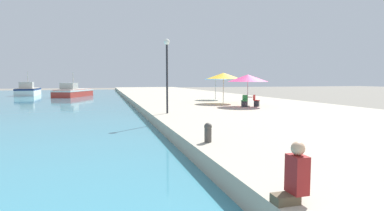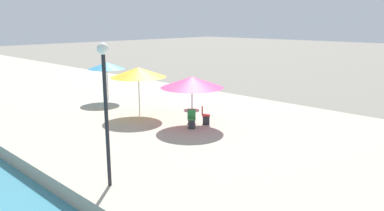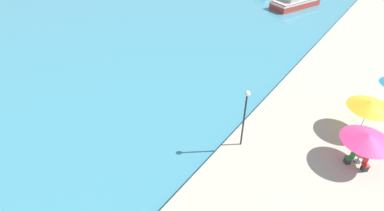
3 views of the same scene
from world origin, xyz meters
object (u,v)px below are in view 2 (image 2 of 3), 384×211
at_px(cafe_umbrella_pink, 192,82).
at_px(cafe_table, 191,114).
at_px(cafe_umbrella_striped, 107,66).
at_px(cafe_chair_right, 206,118).
at_px(cafe_umbrella_white, 138,72).
at_px(lamppost, 105,91).
at_px(cafe_chair_left, 192,122).

height_order(cafe_umbrella_pink, cafe_table, cafe_umbrella_pink).
relative_size(cafe_umbrella_striped, cafe_chair_right, 2.77).
distance_m(cafe_umbrella_white, lamppost, 9.26).
xyz_separation_m(cafe_umbrella_white, lamppost, (-6.44, -6.62, 0.68)).
bearing_deg(cafe_umbrella_pink, cafe_umbrella_white, 99.58).
bearing_deg(cafe_umbrella_white, cafe_chair_right, -74.19).
bearing_deg(cafe_table, cafe_umbrella_white, 100.28).
xyz_separation_m(cafe_umbrella_pink, cafe_chair_right, (0.53, -0.45, -1.88)).
bearing_deg(cafe_umbrella_striped, cafe_chair_left, -96.02).
xyz_separation_m(cafe_umbrella_striped, cafe_chair_right, (0.11, -8.63, -1.98)).
relative_size(cafe_umbrella_pink, cafe_chair_right, 3.48).
bearing_deg(lamppost, cafe_umbrella_striped, 56.51).
relative_size(cafe_umbrella_white, cafe_chair_left, 3.37).
bearing_deg(cafe_table, cafe_chair_right, -46.29).
distance_m(cafe_chair_left, lamppost, 7.59).
bearing_deg(cafe_umbrella_white, cafe_table, -79.72).
distance_m(cafe_umbrella_pink, cafe_chair_left, 1.99).
bearing_deg(cafe_umbrella_pink, cafe_chair_left, -138.06).
bearing_deg(lamppost, cafe_chair_left, 22.10).
bearing_deg(cafe_umbrella_striped, lamppost, -123.49).
height_order(cafe_table, lamppost, lamppost).
bearing_deg(cafe_umbrella_striped, cafe_umbrella_pink, -92.96).
xyz_separation_m(cafe_chair_left, cafe_chair_right, (1.02, -0.02, 0.00)).
distance_m(cafe_umbrella_pink, cafe_umbrella_striped, 8.19).
bearing_deg(cafe_chair_right, cafe_chair_left, -44.66).
height_order(cafe_umbrella_striped, cafe_table, cafe_umbrella_striped).
xyz_separation_m(cafe_umbrella_white, cafe_umbrella_striped, (1.02, 4.65, -0.11)).
bearing_deg(cafe_umbrella_pink, cafe_chair_right, -40.39).
relative_size(cafe_chair_left, cafe_chair_right, 1.00).
distance_m(cafe_table, cafe_chair_right, 0.75).
xyz_separation_m(cafe_umbrella_pink, cafe_umbrella_striped, (0.42, 8.17, 0.11)).
xyz_separation_m(cafe_umbrella_white, cafe_chair_right, (1.13, -3.98, -2.09)).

